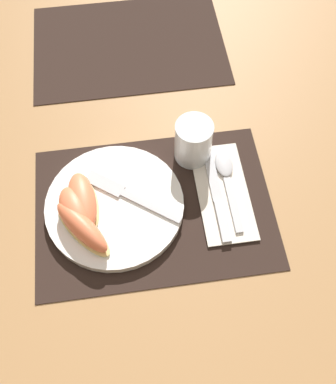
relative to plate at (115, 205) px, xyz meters
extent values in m
plane|color=#A37547|center=(0.07, -0.01, -0.01)|extent=(3.00, 3.00, 0.00)
cube|color=black|center=(0.07, -0.01, -0.01)|extent=(0.44, 0.31, 0.00)
cube|color=black|center=(0.07, 0.42, -0.01)|extent=(0.44, 0.31, 0.00)
cylinder|color=white|center=(0.00, 0.00, 0.00)|extent=(0.26, 0.26, 0.02)
cylinder|color=silver|center=(0.16, 0.10, 0.04)|extent=(0.07, 0.07, 0.09)
cylinder|color=#F9AD19|center=(0.16, 0.10, 0.01)|extent=(0.06, 0.06, 0.03)
cube|color=silver|center=(0.21, 0.00, -0.01)|extent=(0.10, 0.21, 0.00)
cube|color=#BCBCC1|center=(0.19, -0.06, 0.00)|extent=(0.02, 0.08, 0.01)
cube|color=#BCBCC1|center=(0.19, 0.05, 0.00)|extent=(0.02, 0.13, 0.01)
cube|color=#BCBCC1|center=(0.22, -0.03, 0.00)|extent=(0.01, 0.12, 0.01)
ellipsoid|color=#BCBCC1|center=(0.22, 0.06, 0.00)|extent=(0.03, 0.06, 0.01)
cube|color=#BCBCC1|center=(0.07, -0.02, 0.01)|extent=(0.11, 0.08, 0.00)
cube|color=#BCBCC1|center=(-0.01, 0.04, 0.01)|extent=(0.08, 0.07, 0.00)
ellipsoid|color=#F4DB84|center=(-0.06, 0.00, 0.01)|extent=(0.07, 0.13, 0.01)
ellipsoid|color=#F2754C|center=(-0.06, 0.00, 0.03)|extent=(0.06, 0.12, 0.04)
ellipsoid|color=#F4DB84|center=(-0.07, -0.02, 0.01)|extent=(0.08, 0.12, 0.01)
ellipsoid|color=#F2754C|center=(-0.07, -0.02, 0.03)|extent=(0.08, 0.11, 0.04)
ellipsoid|color=#F4DB84|center=(-0.06, -0.05, 0.01)|extent=(0.11, 0.13, 0.01)
ellipsoid|color=#F2754C|center=(-0.06, -0.05, 0.03)|extent=(0.11, 0.12, 0.04)
camera|label=1|loc=(0.05, -0.39, 0.74)|focal=42.00mm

